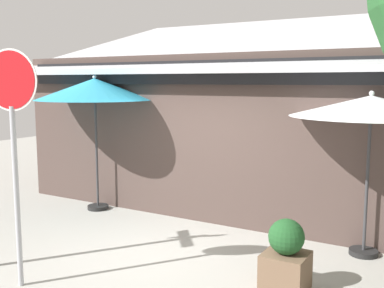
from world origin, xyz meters
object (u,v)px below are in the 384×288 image
patio_umbrella_ivory_center (371,107)px  sidewalk_planter (286,258)px  stop_sign (13,124)px  patio_umbrella_teal_left (95,90)px

patio_umbrella_ivory_center → sidewalk_planter: patio_umbrella_ivory_center is taller
stop_sign → sidewalk_planter: size_ratio=3.25×
stop_sign → sidewalk_planter: stop_sign is taller
patio_umbrella_teal_left → sidewalk_planter: (4.70, -1.69, -2.08)m
stop_sign → patio_umbrella_ivory_center: stop_sign is taller
stop_sign → patio_umbrella_teal_left: bearing=116.0°
stop_sign → sidewalk_planter: 3.89m
stop_sign → patio_umbrella_ivory_center: 5.08m
patio_umbrella_teal_left → patio_umbrella_ivory_center: bearing=1.3°
patio_umbrella_teal_left → sidewalk_planter: patio_umbrella_teal_left is taller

